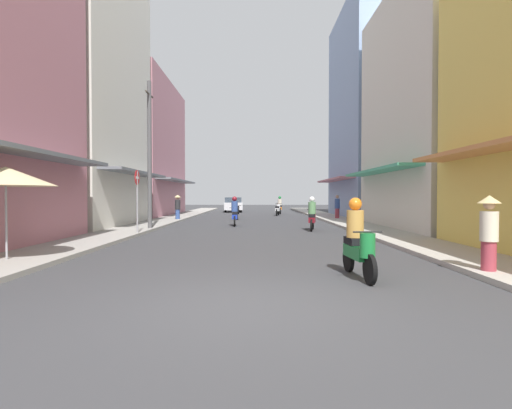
{
  "coord_description": "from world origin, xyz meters",
  "views": [
    {
      "loc": [
        0.2,
        -5.76,
        1.62
      ],
      "look_at": [
        0.26,
        19.63,
        1.05
      ],
      "focal_mm": 27.9,
      "sensor_mm": 36.0,
      "label": 1
    }
  ],
  "objects_px": {
    "motorbike_orange": "(279,206)",
    "pedestrian_foreground": "(336,208)",
    "parked_car": "(232,205)",
    "pedestrian_midway": "(177,206)",
    "motorbike_black": "(236,212)",
    "pedestrian_far": "(488,231)",
    "street_sign_no_entry": "(136,193)",
    "motorbike_white": "(277,209)",
    "motorbike_green": "(357,242)",
    "motorbike_blue": "(234,213)",
    "utility_pole": "(148,155)",
    "vendor_umbrella": "(4,176)",
    "motorbike_maroon": "(311,215)"
  },
  "relations": [
    {
      "from": "pedestrian_midway",
      "to": "motorbike_green",
      "type": "bearing_deg",
      "value": -68.27
    },
    {
      "from": "pedestrian_far",
      "to": "pedestrian_midway",
      "type": "height_order",
      "value": "pedestrian_midway"
    },
    {
      "from": "motorbike_orange",
      "to": "vendor_umbrella",
      "type": "relative_size",
      "value": 0.79
    },
    {
      "from": "motorbike_blue",
      "to": "motorbike_black",
      "type": "height_order",
      "value": "motorbike_blue"
    },
    {
      "from": "motorbike_blue",
      "to": "pedestrian_far",
      "type": "xyz_separation_m",
      "value": [
        5.79,
        -13.33,
        0.21
      ]
    },
    {
      "from": "pedestrian_midway",
      "to": "pedestrian_far",
      "type": "bearing_deg",
      "value": -61.18
    },
    {
      "from": "pedestrian_foreground",
      "to": "vendor_umbrella",
      "type": "height_order",
      "value": "vendor_umbrella"
    },
    {
      "from": "motorbike_maroon",
      "to": "motorbike_orange",
      "type": "height_order",
      "value": "same"
    },
    {
      "from": "pedestrian_far",
      "to": "motorbike_orange",
      "type": "bearing_deg",
      "value": 95.33
    },
    {
      "from": "motorbike_orange",
      "to": "motorbike_blue",
      "type": "xyz_separation_m",
      "value": [
        -3.24,
        -14.02,
        0.0
      ]
    },
    {
      "from": "pedestrian_foreground",
      "to": "vendor_umbrella",
      "type": "distance_m",
      "value": 20.49
    },
    {
      "from": "motorbike_black",
      "to": "parked_car",
      "type": "height_order",
      "value": "parked_car"
    },
    {
      "from": "motorbike_white",
      "to": "motorbike_orange",
      "type": "distance_m",
      "value": 2.98
    },
    {
      "from": "pedestrian_far",
      "to": "utility_pole",
      "type": "distance_m",
      "value": 14.42
    },
    {
      "from": "motorbike_white",
      "to": "motorbike_black",
      "type": "bearing_deg",
      "value": -120.4
    },
    {
      "from": "motorbike_green",
      "to": "pedestrian_foreground",
      "type": "bearing_deg",
      "value": 79.65
    },
    {
      "from": "motorbike_black",
      "to": "street_sign_no_entry",
      "type": "height_order",
      "value": "street_sign_no_entry"
    },
    {
      "from": "motorbike_orange",
      "to": "motorbike_black",
      "type": "xyz_separation_m",
      "value": [
        -3.38,
        -8.17,
        -0.2
      ]
    },
    {
      "from": "pedestrian_far",
      "to": "utility_pole",
      "type": "bearing_deg",
      "value": 132.39
    },
    {
      "from": "motorbike_orange",
      "to": "parked_car",
      "type": "bearing_deg",
      "value": 135.8
    },
    {
      "from": "pedestrian_midway",
      "to": "pedestrian_foreground",
      "type": "height_order",
      "value": "pedestrian_midway"
    },
    {
      "from": "motorbike_blue",
      "to": "pedestrian_midway",
      "type": "distance_m",
      "value": 5.78
    },
    {
      "from": "pedestrian_midway",
      "to": "utility_pole",
      "type": "bearing_deg",
      "value": -88.99
    },
    {
      "from": "vendor_umbrella",
      "to": "utility_pole",
      "type": "xyz_separation_m",
      "value": [
        0.96,
        9.05,
        1.45
      ]
    },
    {
      "from": "motorbike_green",
      "to": "motorbike_blue",
      "type": "relative_size",
      "value": 1.0
    },
    {
      "from": "motorbike_black",
      "to": "vendor_umbrella",
      "type": "bearing_deg",
      "value": -104.5
    },
    {
      "from": "motorbike_green",
      "to": "motorbike_blue",
      "type": "xyz_separation_m",
      "value": [
        -3.16,
        13.42,
        0.0
      ]
    },
    {
      "from": "motorbike_green",
      "to": "pedestrian_far",
      "type": "height_order",
      "value": "pedestrian_far"
    },
    {
      "from": "motorbike_orange",
      "to": "pedestrian_foreground",
      "type": "height_order",
      "value": "pedestrian_foreground"
    },
    {
      "from": "parked_car",
      "to": "pedestrian_midway",
      "type": "bearing_deg",
      "value": -101.05
    },
    {
      "from": "pedestrian_far",
      "to": "utility_pole",
      "type": "relative_size",
      "value": 0.24
    },
    {
      "from": "motorbike_green",
      "to": "street_sign_no_entry",
      "type": "bearing_deg",
      "value": 129.51
    },
    {
      "from": "motorbike_white",
      "to": "pedestrian_far",
      "type": "xyz_separation_m",
      "value": [
        2.87,
        -24.39,
        0.41
      ]
    },
    {
      "from": "pedestrian_foreground",
      "to": "motorbike_white",
      "type": "bearing_deg",
      "value": 121.58
    },
    {
      "from": "motorbike_maroon",
      "to": "motorbike_blue",
      "type": "xyz_separation_m",
      "value": [
        -3.76,
        2.8,
        0.0
      ]
    },
    {
      "from": "motorbike_white",
      "to": "pedestrian_foreground",
      "type": "height_order",
      "value": "pedestrian_foreground"
    },
    {
      "from": "vendor_umbrella",
      "to": "street_sign_no_entry",
      "type": "height_order",
      "value": "street_sign_no_entry"
    },
    {
      "from": "motorbike_white",
      "to": "motorbike_green",
      "type": "bearing_deg",
      "value": -89.44
    },
    {
      "from": "motorbike_green",
      "to": "pedestrian_midway",
      "type": "xyz_separation_m",
      "value": [
        -7.05,
        17.7,
        0.24
      ]
    },
    {
      "from": "motorbike_maroon",
      "to": "motorbike_black",
      "type": "bearing_deg",
      "value": 114.27
    },
    {
      "from": "motorbike_black",
      "to": "pedestrian_far",
      "type": "distance_m",
      "value": 20.08
    },
    {
      "from": "motorbike_green",
      "to": "motorbike_white",
      "type": "xyz_separation_m",
      "value": [
        -0.24,
        24.48,
        -0.2
      ]
    },
    {
      "from": "parked_car",
      "to": "motorbike_green",
      "type": "bearing_deg",
      "value": -82.25
    },
    {
      "from": "motorbike_blue",
      "to": "pedestrian_foreground",
      "type": "relative_size",
      "value": 1.09
    },
    {
      "from": "motorbike_black",
      "to": "pedestrian_far",
      "type": "height_order",
      "value": "pedestrian_far"
    },
    {
      "from": "motorbike_orange",
      "to": "parked_car",
      "type": "height_order",
      "value": "motorbike_orange"
    },
    {
      "from": "street_sign_no_entry",
      "to": "motorbike_maroon",
      "type": "bearing_deg",
      "value": 17.53
    },
    {
      "from": "motorbike_orange",
      "to": "motorbike_white",
      "type": "bearing_deg",
      "value": -96.19
    },
    {
      "from": "pedestrian_foreground",
      "to": "street_sign_no_entry",
      "type": "height_order",
      "value": "street_sign_no_entry"
    },
    {
      "from": "motorbike_white",
      "to": "motorbike_orange",
      "type": "height_order",
      "value": "motorbike_orange"
    }
  ]
}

